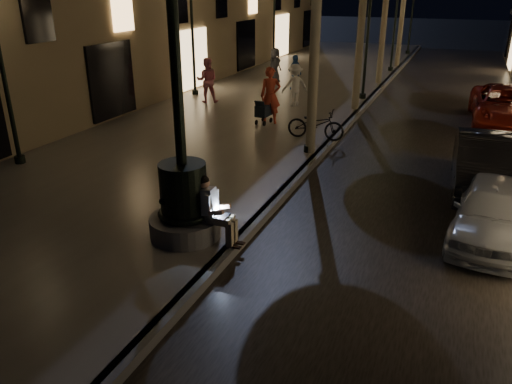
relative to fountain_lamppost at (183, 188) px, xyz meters
The scene contains 22 objects.
ground 13.09m from the fountain_lamppost, 85.60° to the left, with size 120.00×120.00×0.00m, color black.
cobble_lane 13.65m from the fountain_lamppost, 72.90° to the left, with size 6.00×45.00×0.02m, color black.
promenade 13.39m from the fountain_lamppost, 102.99° to the left, with size 8.00×45.00×0.20m, color slate.
curb_strip 13.09m from the fountain_lamppost, 85.60° to the left, with size 0.25×45.00×0.20m, color #59595B.
fountain_lamppost is the anchor object (origin of this frame).
seated_man_laptop 0.69m from the fountain_lamppost, ahead, with size 0.95×0.32×1.32m.
lamp_curb_a 6.37m from the fountain_lamppost, 83.35° to the left, with size 0.36×0.36×4.81m.
lamp_curb_b 14.16m from the fountain_lamppost, 87.14° to the left, with size 0.36×0.36×4.81m.
lamp_curb_c 22.10m from the fountain_lamppost, 88.18° to the left, with size 0.36×0.36×4.81m.
lamp_curb_d 30.08m from the fountain_lamppost, 88.66° to the left, with size 0.36×0.36×4.81m.
lamp_left_b 13.75m from the fountain_lamppost, 118.07° to the left, with size 0.36×0.36×4.81m.
lamp_left_c 23.00m from the fountain_lamppost, 106.22° to the left, with size 0.36×0.36×4.81m.
stroller 8.63m from the fountain_lamppost, 101.36° to the left, with size 0.45×0.95×0.96m.
car_front 6.16m from the fountain_lamppost, 24.72° to the left, with size 1.44×3.57×1.22m, color #999CA0.
car_second 7.65m from the fountain_lamppost, 44.49° to the left, with size 1.44×4.12×1.36m, color black.
car_third 13.87m from the fountain_lamppost, 63.44° to the left, with size 2.28×4.95×1.37m, color maroon.
pedestrian_red 8.77m from the fountain_lamppost, 99.97° to the left, with size 0.71×0.47×1.95m, color #B43724.
pedestrian_pink 11.94m from the fountain_lamppost, 115.44° to the left, with size 0.88×0.69×1.81m, color #C7697A.
pedestrian_white 11.64m from the fountain_lamppost, 97.78° to the left, with size 1.07×0.62×1.66m, color silver.
pedestrian_blue 14.95m from the fountain_lamppost, 100.11° to the left, with size 0.93×0.39×1.59m, color #264B8B.
pedestrian_dark 16.75m from the fountain_lamppost, 104.44° to the left, with size 0.81×0.53×1.66m, color #37373C.
bicycle 7.38m from the fountain_lamppost, 86.01° to the left, with size 0.64×1.82×0.96m, color black.
Camera 1 is at (3.63, -5.58, 4.81)m, focal length 35.00 mm.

